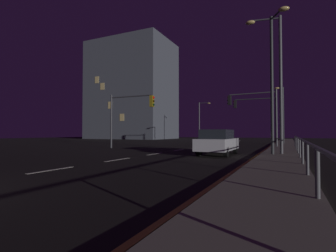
% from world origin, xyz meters
% --- Properties ---
extents(ground_plane, '(112.00, 112.00, 0.00)m').
position_xyz_m(ground_plane, '(0.00, 17.50, 0.00)').
color(ground_plane, black).
rests_on(ground_plane, ground).
extents(sidewalk_right, '(2.17, 77.00, 0.14)m').
position_xyz_m(sidewalk_right, '(7.46, 17.50, 0.07)').
color(sidewalk_right, gray).
rests_on(sidewalk_right, ground).
extents(lane_markings_center, '(0.14, 50.00, 0.01)m').
position_xyz_m(lane_markings_center, '(0.00, 21.00, 0.01)').
color(lane_markings_center, silver).
rests_on(lane_markings_center, ground).
extents(lane_edge_line, '(0.14, 53.00, 0.01)m').
position_xyz_m(lane_edge_line, '(6.12, 22.50, 0.01)').
color(lane_edge_line, gold).
rests_on(lane_edge_line, ground).
extents(car, '(1.84, 4.41, 1.57)m').
position_xyz_m(car, '(3.90, 14.04, 0.82)').
color(car, silver).
rests_on(car, ground).
extents(traffic_light_far_center, '(4.86, 0.50, 5.49)m').
position_xyz_m(traffic_light_far_center, '(4.50, 29.86, 4.05)').
color(traffic_light_far_center, '#4C4C51').
rests_on(traffic_light_far_center, sidewalk_right).
extents(traffic_light_near_left, '(4.46, 0.36, 4.81)m').
position_xyz_m(traffic_light_near_left, '(-4.62, 17.04, 3.43)').
color(traffic_light_near_left, '#38383D').
rests_on(traffic_light_near_left, ground).
extents(traffic_light_near_right, '(4.63, 0.46, 5.26)m').
position_xyz_m(traffic_light_near_right, '(4.87, 23.79, 3.89)').
color(traffic_light_near_right, '#4C4C51').
rests_on(traffic_light_near_right, sidewalk_right).
extents(street_lamp_corner, '(2.04, 0.62, 8.25)m').
position_xyz_m(street_lamp_corner, '(7.22, 14.76, 5.03)').
color(street_lamp_corner, '#4C4C51').
rests_on(street_lamp_corner, sidewalk_right).
extents(street_lamp_mid_block, '(0.98, 1.32, 6.66)m').
position_xyz_m(street_lamp_mid_block, '(7.19, 31.22, 4.15)').
color(street_lamp_mid_block, '#2D3033').
rests_on(street_lamp_mid_block, sidewalk_right).
extents(street_lamp_median, '(1.07, 1.56, 8.07)m').
position_xyz_m(street_lamp_median, '(7.16, 14.13, 4.92)').
color(street_lamp_median, '#2D3033').
rests_on(street_lamp_median, sidewalk_right).
extents(street_lamp_across_street, '(2.17, 0.36, 6.97)m').
position_xyz_m(street_lamp_across_street, '(-6.57, 42.95, 4.23)').
color(street_lamp_across_street, '#4C4C51').
rests_on(street_lamp_across_street, ground).
extents(barrier_fence, '(0.09, 26.63, 0.98)m').
position_xyz_m(barrier_fence, '(8.40, 11.27, 0.88)').
color(barrier_fence, '#59595E').
rests_on(barrier_fence, sidewalk_right).
extents(building_distant, '(18.44, 13.16, 22.54)m').
position_xyz_m(building_distant, '(-25.66, 49.22, 11.27)').
color(building_distant, '#4C515B').
rests_on(building_distant, ground).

